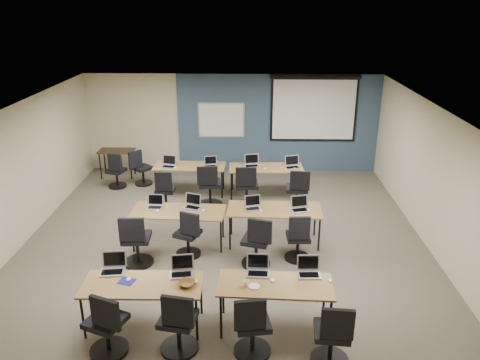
{
  "coord_description": "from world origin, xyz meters",
  "views": [
    {
      "loc": [
        0.51,
        -8.06,
        4.57
      ],
      "look_at": [
        0.31,
        0.4,
        1.27
      ],
      "focal_mm": 35.0,
      "sensor_mm": 36.0,
      "label": 1
    }
  ],
  "objects_px": {
    "training_table_front_left": "(143,286)",
    "laptop_9": "(210,164)",
    "task_chair_2": "(252,330)",
    "laptop_1": "(182,269)",
    "training_table_back_right": "(266,169)",
    "laptop_4": "(155,204)",
    "training_table_mid_left": "(178,213)",
    "task_chair_3": "(332,339)",
    "laptop_3": "(309,270)",
    "spare_chair_b": "(116,173)",
    "training_table_mid_right": "(274,211)",
    "laptop_0": "(113,267)",
    "utility_table": "(117,153)",
    "whiteboard": "(221,120)",
    "laptop_6": "(253,205)",
    "spare_chair_a": "(141,171)",
    "laptop_11": "(292,164)",
    "training_table_front_right": "(275,287)",
    "laptop_10": "(252,163)",
    "task_chair_4": "(136,244)",
    "task_chair_5": "(189,238)",
    "task_chair_1": "(178,327)",
    "laptop_2": "(258,269)",
    "task_chair_0": "(107,329)",
    "task_chair_11": "(298,193)",
    "task_chair_7": "(298,241)",
    "laptop_5": "(193,204)",
    "training_table_back_left": "(190,167)",
    "task_chair_10": "(246,190)",
    "laptop_8": "(169,164)"
  },
  "relations": [
    {
      "from": "training_table_front_left",
      "to": "laptop_9",
      "type": "relative_size",
      "value": 5.71
    },
    {
      "from": "task_chair_2",
      "to": "laptop_1",
      "type": "bearing_deg",
      "value": 130.52
    },
    {
      "from": "training_table_back_right",
      "to": "laptop_4",
      "type": "xyz_separation_m",
      "value": [
        -2.25,
        -2.37,
        0.1
      ]
    },
    {
      "from": "training_table_mid_left",
      "to": "task_chair_2",
      "type": "distance_m",
      "value": 3.4
    },
    {
      "from": "laptop_1",
      "to": "task_chair_3",
      "type": "bearing_deg",
      "value": -34.47
    },
    {
      "from": "laptop_3",
      "to": "spare_chair_b",
      "type": "relative_size",
      "value": 0.36
    },
    {
      "from": "training_table_mid_right",
      "to": "task_chair_3",
      "type": "height_order",
      "value": "task_chair_3"
    },
    {
      "from": "task_chair_3",
      "to": "spare_chair_b",
      "type": "relative_size",
      "value": 1.05
    },
    {
      "from": "laptop_0",
      "to": "utility_table",
      "type": "bearing_deg",
      "value": 98.55
    },
    {
      "from": "whiteboard",
      "to": "laptop_6",
      "type": "bearing_deg",
      "value": -78.32
    },
    {
      "from": "whiteboard",
      "to": "spare_chair_b",
      "type": "bearing_deg",
      "value": -152.34
    },
    {
      "from": "spare_chair_a",
      "to": "training_table_mid_left",
      "type": "bearing_deg",
      "value": -111.47
    },
    {
      "from": "laptop_11",
      "to": "training_table_front_right",
      "type": "bearing_deg",
      "value": -113.23
    },
    {
      "from": "laptop_0",
      "to": "laptop_1",
      "type": "distance_m",
      "value": 1.05
    },
    {
      "from": "laptop_0",
      "to": "laptop_10",
      "type": "relative_size",
      "value": 1.02
    },
    {
      "from": "task_chair_3",
      "to": "task_chair_4",
      "type": "bearing_deg",
      "value": 147.2
    },
    {
      "from": "task_chair_2",
      "to": "task_chair_5",
      "type": "bearing_deg",
      "value": 104.77
    },
    {
      "from": "task_chair_1",
      "to": "laptop_0",
      "type": "bearing_deg",
      "value": 151.83
    },
    {
      "from": "laptop_4",
      "to": "task_chair_4",
      "type": "relative_size",
      "value": 0.3
    },
    {
      "from": "task_chair_2",
      "to": "task_chair_3",
      "type": "height_order",
      "value": "same"
    },
    {
      "from": "laptop_2",
      "to": "task_chair_3",
      "type": "xyz_separation_m",
      "value": [
        0.97,
        -1.08,
        -0.38
      ]
    },
    {
      "from": "task_chair_0",
      "to": "task_chair_3",
      "type": "height_order",
      "value": "task_chair_0"
    },
    {
      "from": "laptop_1",
      "to": "task_chair_11",
      "type": "bearing_deg",
      "value": 53.01
    },
    {
      "from": "task_chair_4",
      "to": "spare_chair_b",
      "type": "xyz_separation_m",
      "value": [
        -1.38,
        3.72,
        -0.04
      ]
    },
    {
      "from": "task_chair_3",
      "to": "task_chair_7",
      "type": "xyz_separation_m",
      "value": [
        -0.2,
        2.67,
        -0.02
      ]
    },
    {
      "from": "utility_table",
      "to": "spare_chair_a",
      "type": "relative_size",
      "value": 0.99
    },
    {
      "from": "task_chair_3",
      "to": "utility_table",
      "type": "relative_size",
      "value": 1.06
    },
    {
      "from": "whiteboard",
      "to": "laptop_5",
      "type": "relative_size",
      "value": 3.92
    },
    {
      "from": "laptop_9",
      "to": "task_chair_4",
      "type": "bearing_deg",
      "value": -118.94
    },
    {
      "from": "laptop_1",
      "to": "laptop_5",
      "type": "bearing_deg",
      "value": 84.46
    },
    {
      "from": "task_chair_2",
      "to": "laptop_9",
      "type": "height_order",
      "value": "task_chair_2"
    },
    {
      "from": "laptop_1",
      "to": "spare_chair_a",
      "type": "xyz_separation_m",
      "value": [
        -1.83,
        5.35,
        -0.4
      ]
    },
    {
      "from": "training_table_back_left",
      "to": "laptop_2",
      "type": "xyz_separation_m",
      "value": [
        1.62,
        -4.75,
        0.11
      ]
    },
    {
      "from": "laptop_9",
      "to": "task_chair_10",
      "type": "bearing_deg",
      "value": -53.68
    },
    {
      "from": "spare_chair_a",
      "to": "laptop_11",
      "type": "bearing_deg",
      "value": -54.87
    },
    {
      "from": "laptop_2",
      "to": "training_table_back_right",
      "type": "bearing_deg",
      "value": 89.64
    },
    {
      "from": "laptop_0",
      "to": "task_chair_2",
      "type": "height_order",
      "value": "laptop_0"
    },
    {
      "from": "task_chair_0",
      "to": "spare_chair_a",
      "type": "bearing_deg",
      "value": 120.64
    },
    {
      "from": "laptop_0",
      "to": "laptop_2",
      "type": "relative_size",
      "value": 1.06
    },
    {
      "from": "task_chair_2",
      "to": "spare_chair_b",
      "type": "relative_size",
      "value": 1.05
    },
    {
      "from": "task_chair_0",
      "to": "task_chair_7",
      "type": "relative_size",
      "value": 1.06
    },
    {
      "from": "training_table_front_left",
      "to": "task_chair_4",
      "type": "height_order",
      "value": "task_chair_4"
    },
    {
      "from": "whiteboard",
      "to": "task_chair_7",
      "type": "distance_m",
      "value": 5.26
    },
    {
      "from": "laptop_2",
      "to": "task_chair_3",
      "type": "bearing_deg",
      "value": -45.48
    },
    {
      "from": "task_chair_0",
      "to": "task_chair_5",
      "type": "xyz_separation_m",
      "value": [
        0.77,
        2.64,
        -0.03
      ]
    },
    {
      "from": "laptop_0",
      "to": "laptop_3",
      "type": "distance_m",
      "value": 2.94
    },
    {
      "from": "task_chair_0",
      "to": "task_chair_7",
      "type": "height_order",
      "value": "task_chair_0"
    },
    {
      "from": "laptop_5",
      "to": "laptop_8",
      "type": "height_order",
      "value": "laptop_8"
    },
    {
      "from": "training_table_mid_left",
      "to": "training_table_back_right",
      "type": "xyz_separation_m",
      "value": [
        1.77,
        2.53,
        -0.0
      ]
    },
    {
      "from": "laptop_6",
      "to": "laptop_2",
      "type": "bearing_deg",
      "value": -103.05
    }
  ]
}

